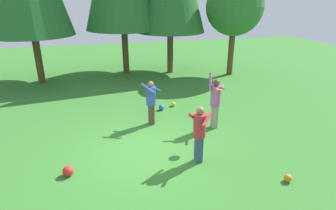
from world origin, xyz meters
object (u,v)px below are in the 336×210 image
at_px(frisbee, 220,90).
at_px(ball_red, 68,171).
at_px(person_catcher, 199,130).
at_px(person_thrower, 215,99).
at_px(tree_far_right, 235,7).
at_px(ball_orange, 288,178).
at_px(person_bystander, 151,99).
at_px(ball_blue, 161,107).
at_px(ball_yellow, 173,104).

height_order(frisbee, ball_red, frisbee).
distance_m(person_catcher, ball_red, 3.59).
distance_m(person_thrower, tree_far_right, 7.76).
bearing_deg(person_catcher, ball_orange, -83.12).
xyz_separation_m(person_thrower, ball_orange, (0.54, -3.36, -0.95)).
xyz_separation_m(frisbee, tree_far_right, (4.01, 7.18, 2.02)).
bearing_deg(person_thrower, person_catcher, -16.24).
bearing_deg(person_bystander, person_catcher, -29.98).
distance_m(person_thrower, ball_orange, 3.53).
distance_m(person_thrower, ball_blue, 2.62).
bearing_deg(ball_red, person_thrower, 19.28).
bearing_deg(ball_blue, person_bystander, -119.29).
relative_size(person_bystander, tree_far_right, 0.30).
relative_size(person_catcher, ball_orange, 8.35).
bearing_deg(person_bystander, ball_orange, -13.68).
relative_size(ball_yellow, ball_orange, 0.97).
bearing_deg(tree_far_right, person_catcher, -121.53).
bearing_deg(ball_red, tree_far_right, 43.07).
height_order(person_bystander, tree_far_right, tree_far_right).
height_order(person_catcher, tree_far_right, tree_far_right).
distance_m(ball_yellow, ball_orange, 5.81).
relative_size(person_thrower, person_bystander, 1.20).
bearing_deg(ball_orange, ball_yellow, 103.62).
bearing_deg(ball_blue, tree_far_right, 39.82).
distance_m(person_catcher, ball_yellow, 4.31).
xyz_separation_m(person_catcher, frisbee, (1.01, 1.00, 0.73)).
height_order(frisbee, tree_far_right, tree_far_right).
relative_size(person_catcher, ball_yellow, 8.63).
distance_m(person_bystander, tree_far_right, 8.40).
relative_size(frisbee, ball_blue, 1.49).
height_order(person_thrower, ball_blue, person_thrower).
bearing_deg(person_thrower, tree_far_right, 167.59).
bearing_deg(frisbee, person_thrower, 71.80).
distance_m(frisbee, ball_orange, 3.05).
bearing_deg(tree_far_right, ball_blue, -140.18).
bearing_deg(tree_far_right, ball_yellow, -138.73).
relative_size(ball_red, ball_blue, 1.22).
distance_m(frisbee, ball_blue, 3.49).
bearing_deg(ball_red, ball_orange, -17.53).
bearing_deg(person_thrower, ball_blue, -126.61).
distance_m(ball_red, ball_blue, 5.00).
bearing_deg(person_thrower, person_bystander, -93.83).
relative_size(frisbee, ball_orange, 1.73).
relative_size(person_thrower, ball_yellow, 10.14).
bearing_deg(person_catcher, person_bystander, 60.73).
height_order(ball_orange, tree_far_right, tree_far_right).
relative_size(ball_blue, ball_orange, 1.16).
xyz_separation_m(frisbee, ball_yellow, (-0.53, 3.19, -1.61)).
relative_size(ball_red, ball_orange, 1.42).
distance_m(person_thrower, ball_red, 5.16).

